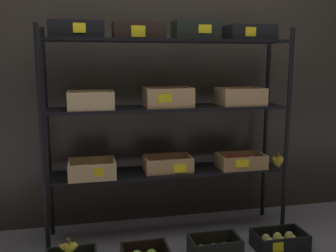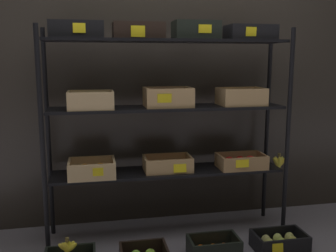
{
  "view_description": "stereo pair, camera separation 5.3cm",
  "coord_description": "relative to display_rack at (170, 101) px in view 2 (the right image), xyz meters",
  "views": [
    {
      "loc": [
        -0.59,
        -2.69,
        1.32
      ],
      "look_at": [
        0.0,
        0.0,
        0.84
      ],
      "focal_mm": 40.93,
      "sensor_mm": 36.0,
      "label": 1
    },
    {
      "loc": [
        -0.54,
        -2.7,
        1.32
      ],
      "look_at": [
        0.0,
        0.0,
        0.84
      ],
      "focal_mm": 40.93,
      "sensor_mm": 36.0,
      "label": 2
    }
  ],
  "objects": [
    {
      "name": "banana_bunch_loose",
      "position": [
        -0.73,
        -0.41,
        -0.86
      ],
      "size": [
        0.13,
        0.04,
        0.11
      ],
      "color": "brown",
      "rests_on": "crate_ground_apple_gold"
    },
    {
      "name": "crate_ground_pear",
      "position": [
        0.7,
        -0.4,
        -0.97
      ],
      "size": [
        0.36,
        0.23,
        0.12
      ],
      "color": "black",
      "rests_on": "ground_plane"
    },
    {
      "name": "crate_ground_tangerine",
      "position": [
        0.22,
        -0.4,
        -0.97
      ],
      "size": [
        0.34,
        0.2,
        0.13
      ],
      "color": "black",
      "rests_on": "ground_plane"
    },
    {
      "name": "ground_plane",
      "position": [
        -0.01,
        -0.0,
        -1.02
      ],
      "size": [
        10.0,
        10.0,
        0.0
      ],
      "primitive_type": "plane",
      "color": "slate"
    },
    {
      "name": "storefront_wall",
      "position": [
        -0.01,
        0.37,
        0.21
      ],
      "size": [
        4.13,
        0.12,
        2.46
      ],
      "primitive_type": "cube",
      "color": "#2D2823",
      "rests_on": "ground_plane"
    },
    {
      "name": "display_rack",
      "position": [
        0.0,
        0.0,
        0.0
      ],
      "size": [
        1.85,
        0.38,
        1.59
      ],
      "color": "black",
      "rests_on": "ground_plane"
    }
  ]
}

